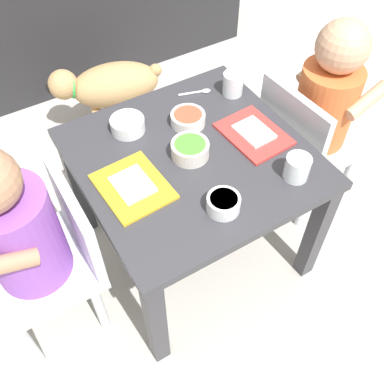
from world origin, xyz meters
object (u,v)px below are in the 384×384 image
dog (110,86)px  food_tray_left (133,186)px  seated_child_right (324,103)px  water_cup_left (233,85)px  food_tray_right (254,133)px  veggie_bowl_far (128,124)px  water_cup_right (297,169)px  spoon_by_left_tray (198,92)px  cereal_bowl_left_side (223,203)px  dining_table (192,173)px  seated_child_left (24,234)px  cereal_bowl_right_side (188,119)px  veggie_bowl_near (191,150)px

dog → food_tray_left: size_ratio=2.26×
seated_child_right → water_cup_left: 0.28m
food_tray_right → veggie_bowl_far: veggie_bowl_far is taller
water_cup_right → spoon_by_left_tray: bearing=94.6°
food_tray_left → cereal_bowl_left_side: (0.15, -0.17, 0.02)m
dining_table → food_tray_right: 0.20m
seated_child_left → water_cup_right: seated_child_left is taller
dog → food_tray_right: food_tray_right is taller
seated_child_left → cereal_bowl_left_side: size_ratio=8.62×
dining_table → cereal_bowl_right_side: cereal_bowl_right_side is taller
seated_child_left → seated_child_right: size_ratio=1.01×
seated_child_right → cereal_bowl_left_side: seated_child_right is taller
food_tray_left → spoon_by_left_tray: bearing=35.4°
dining_table → seated_child_left: seated_child_left is taller
water_cup_left → veggie_bowl_far: bearing=177.7°
seated_child_left → cereal_bowl_right_side: seated_child_left is taller
veggie_bowl_near → cereal_bowl_right_side: bearing=62.6°
food_tray_left → food_tray_right: (0.36, 0.00, 0.00)m
seated_child_left → food_tray_right: seated_child_left is taller
water_cup_left → spoon_by_left_tray: water_cup_left is taller
seated_child_left → dog: seated_child_left is taller
dining_table → water_cup_right: water_cup_right is taller
seated_child_right → dog: seated_child_right is taller
seated_child_right → veggie_bowl_far: (-0.55, 0.18, 0.04)m
seated_child_left → food_tray_left: bearing=-3.3°
cereal_bowl_right_side → veggie_bowl_near: 0.13m
dining_table → water_cup_right: 0.29m
veggie_bowl_far → veggie_bowl_near: 0.20m
cereal_bowl_right_side → seated_child_right: bearing=-16.0°
food_tray_left → cereal_bowl_right_side: (0.23, 0.13, 0.01)m
dog → veggie_bowl_far: veggie_bowl_far is taller
veggie_bowl_near → spoon_by_left_tray: size_ratio=1.00×
dog → seated_child_right: bearing=-58.8°
cereal_bowl_left_side → water_cup_left: bearing=52.8°
seated_child_right → food_tray_right: bearing=-176.4°
dog → water_cup_right: bearing=-80.6°
cereal_bowl_left_side → food_tray_left: bearing=132.2°
dog → dining_table: bearing=-93.0°
water_cup_right → dog: bearing=99.4°
seated_child_left → dog: bearing=54.7°
seated_child_left → cereal_bowl_left_side: seated_child_left is taller
spoon_by_left_tray → food_tray_left: bearing=-144.6°
dog → veggie_bowl_far: 0.59m
seated_child_right → spoon_by_left_tray: (-0.31, 0.22, 0.02)m
water_cup_left → cereal_bowl_right_side: bearing=-165.2°
food_tray_right → cereal_bowl_left_side: size_ratio=2.46×
food_tray_left → veggie_bowl_near: bearing=6.1°
dog → water_cup_right: size_ratio=6.89×
cereal_bowl_left_side → cereal_bowl_right_side: bearing=74.6°
cereal_bowl_right_side → spoon_by_left_tray: cereal_bowl_right_side is taller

